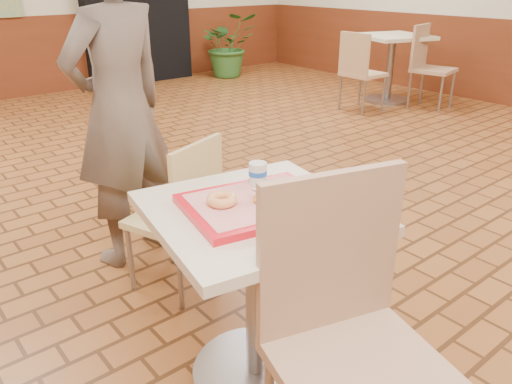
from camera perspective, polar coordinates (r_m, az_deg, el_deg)
wainscot_band at (r=3.24m, az=8.31°, el=5.52°), size 8.00×10.00×1.00m
corridor_doorway at (r=7.78m, az=-13.51°, el=20.15°), size 1.60×0.22×2.20m
main_table at (r=1.86m, az=0.00°, el=-8.65°), size 0.71×0.71×0.75m
chair_main_front at (r=1.51m, az=10.53°, el=-15.19°), size 0.57×0.57×1.00m
chair_main_back at (r=2.45m, az=-8.38°, el=-2.00°), size 0.47×0.47×0.80m
customer at (r=2.71m, az=-15.29°, el=9.16°), size 0.71×0.55×1.71m
serving_tray at (r=1.73m, az=0.00°, el=-1.38°), size 0.48×0.37×0.03m
ring_donut at (r=1.69m, az=-3.91°, el=-0.87°), size 0.11×0.11×0.03m
long_john_donut at (r=1.73m, az=1.56°, el=-0.06°), size 0.15×0.08×0.04m
paper_cup at (r=1.84m, az=0.20°, el=2.13°), size 0.07×0.07×0.08m
second_table at (r=6.64m, az=15.19°, el=14.67°), size 0.77×0.77×0.81m
chair_second_left at (r=6.01m, az=11.74°, el=13.70°), size 0.42×0.42×0.90m
chair_second_front at (r=6.43m, az=19.04°, el=13.84°), size 0.53×0.53×0.96m
potted_plant at (r=8.09m, az=-3.16°, el=16.44°), size 1.06×0.98×0.97m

